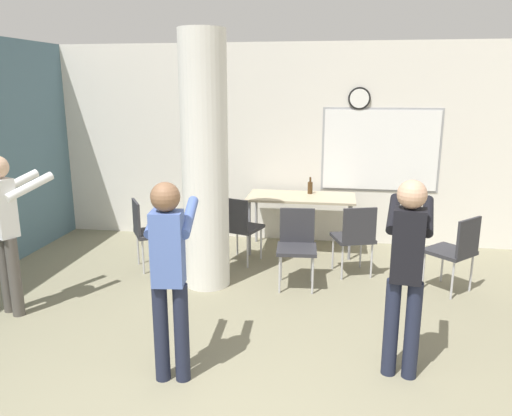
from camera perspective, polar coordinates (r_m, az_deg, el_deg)
The scene contains 12 objects.
wall_back at distance 7.20m, azimuth 4.48°, elevation 7.25°, with size 8.00×0.15×2.80m.
support_pillar at distance 5.48m, azimuth -5.86°, elevation 5.09°, with size 0.51×0.51×2.80m.
folding_table at distance 6.77m, azimuth 5.18°, elevation 0.89°, with size 1.44×0.70×0.77m.
bottle_on_table at distance 6.90m, azimuth 6.21°, elevation 2.37°, with size 0.07×0.07×0.23m.
chair_table_left at distance 6.32m, azimuth -1.93°, elevation -1.91°, with size 0.56×0.56×0.87m.
chair_mid_room at distance 5.84m, azimuth 21.85°, elevation -4.29°, with size 0.62×0.62×0.87m.
chair_near_pillar at distance 6.28m, azimuth -12.24°, elevation -2.33°, with size 0.61×0.61×0.87m.
chair_table_right at distance 6.01m, azimuth 11.25°, elevation -3.03°, with size 0.55×0.55×0.87m.
chair_table_front at distance 5.65m, azimuth 4.69°, elevation -3.91°, with size 0.47×0.47×0.87m.
person_playing_side at distance 3.95m, azimuth 16.84°, elevation -6.11°, with size 0.41×0.64×1.57m.
person_playing_front at distance 3.78m, azimuth -9.90°, elevation -6.62°, with size 0.40×0.60×1.57m.
person_watching_back at distance 5.39m, azimuth -26.64°, elevation -1.52°, with size 0.53×0.64×1.59m.
Camera 1 is at (0.59, -2.07, 2.24)m, focal length 35.00 mm.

